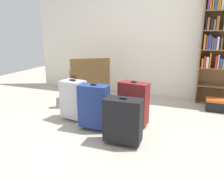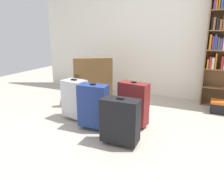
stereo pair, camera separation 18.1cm
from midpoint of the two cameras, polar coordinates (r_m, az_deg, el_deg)
name	(u,v)px [view 1 (the left image)]	position (r m, az deg, el deg)	size (l,w,h in m)	color
ground_plane	(117,132)	(3.10, -0.48, -11.01)	(9.44, 9.44, 0.00)	#B2A899
back_wall	(150,34)	(4.74, 8.77, 14.19)	(5.39, 0.10, 2.60)	silver
armchair	(89,87)	(4.26, -7.32, 0.78)	(0.97, 0.97, 0.90)	brown
mug	(112,102)	(4.18, -1.22, -3.24)	(0.12, 0.08, 0.10)	#1959A5
storage_box	(221,105)	(4.20, 25.67, -3.73)	(0.50, 0.23, 0.22)	black
suitcase_navy_blue	(94,106)	(3.06, -6.48, -4.37)	(0.42, 0.23, 0.67)	navy
suitcase_silver	(73,99)	(3.45, -11.58, -2.47)	(0.39, 0.31, 0.65)	#B7BABF
suitcase_black	(123,120)	(2.66, 0.93, -8.05)	(0.46, 0.24, 0.61)	black
suitcase_dark_red	(133,103)	(3.17, 3.99, -3.55)	(0.46, 0.26, 0.68)	maroon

